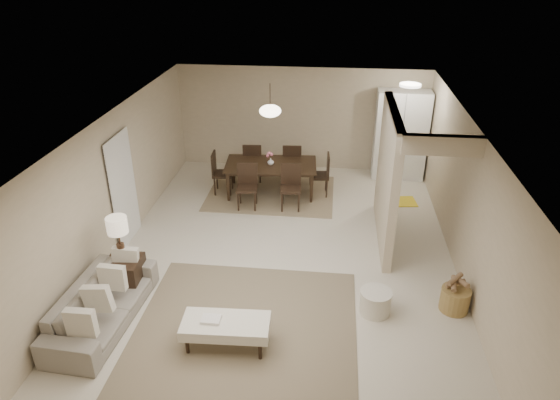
# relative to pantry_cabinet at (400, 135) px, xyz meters

# --- Properties ---
(floor) EXTENTS (9.00, 9.00, 0.00)m
(floor) POSITION_rel_pantry_cabinet_xyz_m (-2.35, -4.15, -1.05)
(floor) COLOR beige
(floor) RESTS_ON ground
(ceiling) EXTENTS (9.00, 9.00, 0.00)m
(ceiling) POSITION_rel_pantry_cabinet_xyz_m (-2.35, -4.15, 1.45)
(ceiling) COLOR white
(ceiling) RESTS_ON back_wall
(back_wall) EXTENTS (6.00, 0.00, 6.00)m
(back_wall) POSITION_rel_pantry_cabinet_xyz_m (-2.35, 0.35, 0.20)
(back_wall) COLOR tan
(back_wall) RESTS_ON floor
(left_wall) EXTENTS (0.00, 9.00, 9.00)m
(left_wall) POSITION_rel_pantry_cabinet_xyz_m (-5.35, -4.15, 0.20)
(left_wall) COLOR tan
(left_wall) RESTS_ON floor
(right_wall) EXTENTS (0.00, 9.00, 9.00)m
(right_wall) POSITION_rel_pantry_cabinet_xyz_m (0.65, -4.15, 0.20)
(right_wall) COLOR tan
(right_wall) RESTS_ON floor
(partition) EXTENTS (0.15, 2.50, 2.50)m
(partition) POSITION_rel_pantry_cabinet_xyz_m (-0.55, -2.90, 0.20)
(partition) COLOR tan
(partition) RESTS_ON floor
(doorway) EXTENTS (0.04, 0.90, 2.04)m
(doorway) POSITION_rel_pantry_cabinet_xyz_m (-5.32, -3.55, -0.03)
(doorway) COLOR black
(doorway) RESTS_ON floor
(pantry_cabinet) EXTENTS (1.20, 0.55, 2.10)m
(pantry_cabinet) POSITION_rel_pantry_cabinet_xyz_m (0.00, 0.00, 0.00)
(pantry_cabinet) COLOR white
(pantry_cabinet) RESTS_ON floor
(flush_light) EXTENTS (0.44, 0.44, 0.05)m
(flush_light) POSITION_rel_pantry_cabinet_xyz_m (-0.05, -0.95, 1.41)
(flush_light) COLOR white
(flush_light) RESTS_ON ceiling
(living_rug) EXTENTS (3.20, 3.20, 0.01)m
(living_rug) POSITION_rel_pantry_cabinet_xyz_m (-2.69, -5.86, -1.04)
(living_rug) COLOR brown
(living_rug) RESTS_ON floor
(sofa) EXTENTS (2.20, 0.97, 0.63)m
(sofa) POSITION_rel_pantry_cabinet_xyz_m (-4.80, -5.86, -0.74)
(sofa) COLOR gray
(sofa) RESTS_ON floor
(ottoman_bench) EXTENTS (1.22, 0.60, 0.43)m
(ottoman_bench) POSITION_rel_pantry_cabinet_xyz_m (-2.89, -6.16, -0.71)
(ottoman_bench) COLOR beige
(ottoman_bench) RESTS_ON living_rug
(side_table) EXTENTS (0.54, 0.54, 0.59)m
(side_table) POSITION_rel_pantry_cabinet_xyz_m (-4.75, -5.10, -0.75)
(side_table) COLOR black
(side_table) RESTS_ON floor
(table_lamp) EXTENTS (0.32, 0.32, 0.76)m
(table_lamp) POSITION_rel_pantry_cabinet_xyz_m (-4.75, -5.10, 0.10)
(table_lamp) COLOR #412B1C
(table_lamp) RESTS_ON side_table
(round_pouf) EXTENTS (0.48, 0.48, 0.37)m
(round_pouf) POSITION_rel_pantry_cabinet_xyz_m (-0.81, -5.20, -0.86)
(round_pouf) COLOR beige
(round_pouf) RESTS_ON floor
(wicker_basket) EXTENTS (0.54, 0.54, 0.37)m
(wicker_basket) POSITION_rel_pantry_cabinet_xyz_m (0.40, -5.00, -0.86)
(wicker_basket) COLOR olive
(wicker_basket) RESTS_ON floor
(dining_rug) EXTENTS (2.80, 2.10, 0.01)m
(dining_rug) POSITION_rel_pantry_cabinet_xyz_m (-2.90, -1.28, -1.04)
(dining_rug) COLOR #79684B
(dining_rug) RESTS_ON floor
(dining_table) EXTENTS (2.07, 1.25, 0.70)m
(dining_table) POSITION_rel_pantry_cabinet_xyz_m (-2.90, -1.28, -0.70)
(dining_table) COLOR black
(dining_table) RESTS_ON dining_rug
(dining_chairs) EXTENTS (2.59, 1.94, 0.96)m
(dining_chairs) POSITION_rel_pantry_cabinet_xyz_m (-2.90, -1.28, -0.57)
(dining_chairs) COLOR black
(dining_chairs) RESTS_ON dining_rug
(vase) EXTENTS (0.17, 0.17, 0.15)m
(vase) POSITION_rel_pantry_cabinet_xyz_m (-2.90, -1.28, -0.27)
(vase) COLOR white
(vase) RESTS_ON dining_table
(yellow_mat) EXTENTS (0.90, 0.62, 0.01)m
(yellow_mat) POSITION_rel_pantry_cabinet_xyz_m (-0.12, -1.40, -1.04)
(yellow_mat) COLOR yellow
(yellow_mat) RESTS_ON floor
(pendant_light) EXTENTS (0.46, 0.46, 0.71)m
(pendant_light) POSITION_rel_pantry_cabinet_xyz_m (-2.90, -1.28, 0.87)
(pendant_light) COLOR #412B1C
(pendant_light) RESTS_ON ceiling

